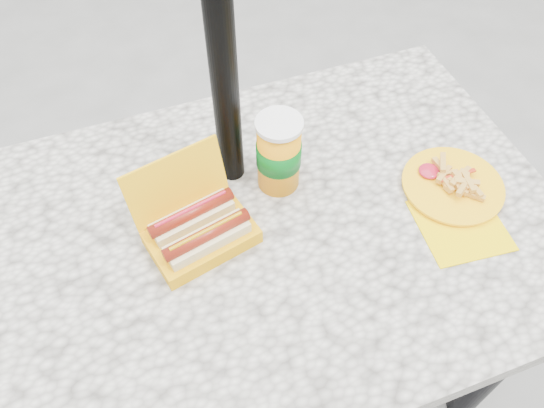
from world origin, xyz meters
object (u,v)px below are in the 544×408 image
object	(u,v)px
fries_plate	(453,187)
soda_cup	(279,154)
umbrella_pole	(219,25)
hotdog_box	(199,229)

from	to	relation	value
fries_plate	soda_cup	world-z (taller)	soda_cup
umbrella_pole	soda_cup	xyz separation A→B (m)	(0.08, -0.06, -0.27)
umbrella_pole	fries_plate	xyz separation A→B (m)	(0.40, -0.21, -0.34)
umbrella_pole	hotdog_box	distance (m)	0.36
hotdog_box	soda_cup	bearing A→B (deg)	10.75
umbrella_pole	soda_cup	size ratio (longest dim) A/B	13.02
hotdog_box	fries_plate	size ratio (longest dim) A/B	0.80
soda_cup	umbrella_pole	bearing A→B (deg)	143.13
umbrella_pole	fries_plate	bearing A→B (deg)	-27.03
soda_cup	hotdog_box	bearing A→B (deg)	-156.26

